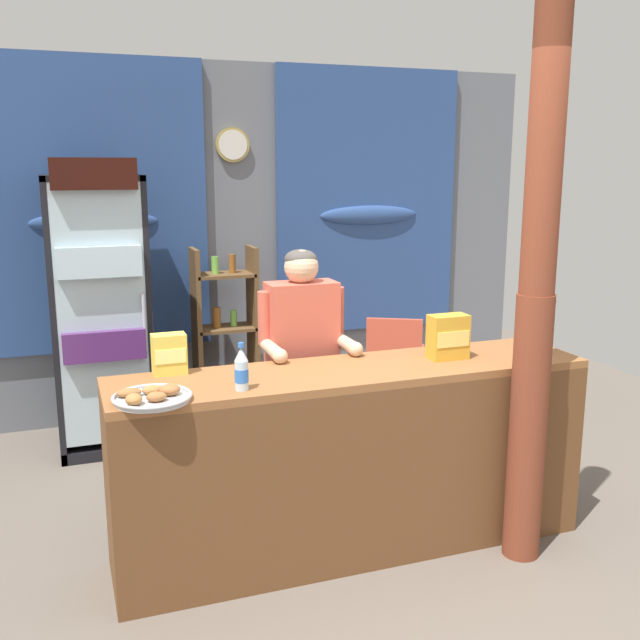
{
  "coord_description": "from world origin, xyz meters",
  "views": [
    {
      "loc": [
        -1.46,
        -2.88,
        1.99
      ],
      "look_at": [
        -0.12,
        0.82,
        1.15
      ],
      "focal_mm": 40.95,
      "sensor_mm": 36.0,
      "label": 1
    }
  ],
  "objects_px": {
    "shopkeeper": "(302,351)",
    "snack_box_instant_noodle": "(169,354)",
    "snack_box_choco_powder": "(448,337)",
    "timber_post": "(536,306)",
    "stall_counter": "(360,448)",
    "drink_fridge": "(99,295)",
    "plastic_lawn_chair": "(394,362)",
    "soda_bottle_orange_soda": "(529,327)",
    "bottle_shelf_rack": "(225,334)",
    "soda_bottle_water": "(241,370)",
    "pastry_tray": "(151,396)"
  },
  "relations": [
    {
      "from": "plastic_lawn_chair",
      "to": "shopkeeper",
      "type": "relative_size",
      "value": 0.56
    },
    {
      "from": "timber_post",
      "to": "snack_box_choco_powder",
      "type": "xyz_separation_m",
      "value": [
        -0.25,
        0.39,
        -0.22
      ]
    },
    {
      "from": "timber_post",
      "to": "snack_box_choco_powder",
      "type": "distance_m",
      "value": 0.51
    },
    {
      "from": "soda_bottle_water",
      "to": "pastry_tray",
      "type": "height_order",
      "value": "soda_bottle_water"
    },
    {
      "from": "snack_box_instant_noodle",
      "to": "shopkeeper",
      "type": "bearing_deg",
      "value": 18.79
    },
    {
      "from": "soda_bottle_orange_soda",
      "to": "snack_box_instant_noodle",
      "type": "relative_size",
      "value": 1.66
    },
    {
      "from": "timber_post",
      "to": "soda_bottle_water",
      "type": "height_order",
      "value": "timber_post"
    },
    {
      "from": "plastic_lawn_chair",
      "to": "snack_box_choco_powder",
      "type": "xyz_separation_m",
      "value": [
        -0.48,
        -1.63,
        0.6
      ]
    },
    {
      "from": "soda_bottle_water",
      "to": "snack_box_instant_noodle",
      "type": "relative_size",
      "value": 1.11
    },
    {
      "from": "snack_box_choco_powder",
      "to": "snack_box_instant_noodle",
      "type": "xyz_separation_m",
      "value": [
        -1.43,
        0.21,
        -0.02
      ]
    },
    {
      "from": "plastic_lawn_chair",
      "to": "soda_bottle_orange_soda",
      "type": "bearing_deg",
      "value": -89.72
    },
    {
      "from": "soda_bottle_orange_soda",
      "to": "pastry_tray",
      "type": "relative_size",
      "value": 0.96
    },
    {
      "from": "timber_post",
      "to": "snack_box_instant_noodle",
      "type": "xyz_separation_m",
      "value": [
        -1.68,
        0.6,
        -0.24
      ]
    },
    {
      "from": "timber_post",
      "to": "snack_box_choco_powder",
      "type": "relative_size",
      "value": 11.66
    },
    {
      "from": "shopkeeper",
      "to": "soda_bottle_orange_soda",
      "type": "distance_m",
      "value": 1.26
    },
    {
      "from": "timber_post",
      "to": "bottle_shelf_rack",
      "type": "xyz_separation_m",
      "value": [
        -0.99,
        2.47,
        -0.6
      ]
    },
    {
      "from": "shopkeeper",
      "to": "soda_bottle_orange_soda",
      "type": "xyz_separation_m",
      "value": [
        1.14,
        -0.5,
        0.16
      ]
    },
    {
      "from": "timber_post",
      "to": "drink_fridge",
      "type": "bearing_deg",
      "value": 130.15
    },
    {
      "from": "plastic_lawn_chair",
      "to": "snack_box_instant_noodle",
      "type": "xyz_separation_m",
      "value": [
        -1.91,
        -1.42,
        0.59
      ]
    },
    {
      "from": "bottle_shelf_rack",
      "to": "shopkeeper",
      "type": "distance_m",
      "value": 1.63
    },
    {
      "from": "bottle_shelf_rack",
      "to": "soda_bottle_water",
      "type": "xyz_separation_m",
      "value": [
        -0.42,
        -2.25,
        0.36
      ]
    },
    {
      "from": "bottle_shelf_rack",
      "to": "snack_box_choco_powder",
      "type": "bearing_deg",
      "value": -70.45
    },
    {
      "from": "drink_fridge",
      "to": "bottle_shelf_rack",
      "type": "bearing_deg",
      "value": 12.32
    },
    {
      "from": "soda_bottle_orange_soda",
      "to": "soda_bottle_water",
      "type": "distance_m",
      "value": 1.66
    },
    {
      "from": "stall_counter",
      "to": "snack_box_choco_powder",
      "type": "distance_m",
      "value": 0.75
    },
    {
      "from": "timber_post",
      "to": "pastry_tray",
      "type": "relative_size",
      "value": 7.91
    },
    {
      "from": "timber_post",
      "to": "soda_bottle_orange_soda",
      "type": "distance_m",
      "value": 0.48
    },
    {
      "from": "stall_counter",
      "to": "timber_post",
      "type": "distance_m",
      "value": 1.11
    },
    {
      "from": "shopkeeper",
      "to": "snack_box_instant_noodle",
      "type": "relative_size",
      "value": 7.66
    },
    {
      "from": "timber_post",
      "to": "drink_fridge",
      "type": "height_order",
      "value": "timber_post"
    },
    {
      "from": "snack_box_choco_powder",
      "to": "snack_box_instant_noodle",
      "type": "relative_size",
      "value": 1.18
    },
    {
      "from": "snack_box_instant_noodle",
      "to": "pastry_tray",
      "type": "xyz_separation_m",
      "value": [
        -0.14,
        -0.4,
        -0.08
      ]
    },
    {
      "from": "stall_counter",
      "to": "soda_bottle_water",
      "type": "xyz_separation_m",
      "value": [
        -0.62,
        -0.05,
        0.48
      ]
    },
    {
      "from": "timber_post",
      "to": "pastry_tray",
      "type": "height_order",
      "value": "timber_post"
    },
    {
      "from": "timber_post",
      "to": "plastic_lawn_chair",
      "type": "xyz_separation_m",
      "value": [
        0.23,
        2.02,
        -0.82
      ]
    },
    {
      "from": "plastic_lawn_chair",
      "to": "shopkeeper",
      "type": "xyz_separation_m",
      "value": [
        -1.14,
        -1.15,
        0.47
      ]
    },
    {
      "from": "snack_box_instant_noodle",
      "to": "drink_fridge",
      "type": "bearing_deg",
      "value": 97.85
    },
    {
      "from": "drink_fridge",
      "to": "pastry_tray",
      "type": "distance_m",
      "value": 2.08
    },
    {
      "from": "drink_fridge",
      "to": "shopkeeper",
      "type": "relative_size",
      "value": 1.32
    },
    {
      "from": "drink_fridge",
      "to": "soda_bottle_orange_soda",
      "type": "relative_size",
      "value": 6.09
    },
    {
      "from": "stall_counter",
      "to": "timber_post",
      "type": "height_order",
      "value": "timber_post"
    },
    {
      "from": "drink_fridge",
      "to": "soda_bottle_orange_soda",
      "type": "distance_m",
      "value": 2.87
    },
    {
      "from": "shopkeeper",
      "to": "pastry_tray",
      "type": "relative_size",
      "value": 4.41
    },
    {
      "from": "snack_box_instant_noodle",
      "to": "pastry_tray",
      "type": "relative_size",
      "value": 0.58
    },
    {
      "from": "plastic_lawn_chair",
      "to": "soda_bottle_water",
      "type": "height_order",
      "value": "soda_bottle_water"
    },
    {
      "from": "shopkeeper",
      "to": "snack_box_instant_noodle",
      "type": "xyz_separation_m",
      "value": [
        -0.78,
        -0.26,
        0.12
      ]
    },
    {
      "from": "timber_post",
      "to": "snack_box_choco_powder",
      "type": "height_order",
      "value": "timber_post"
    },
    {
      "from": "timber_post",
      "to": "shopkeeper",
      "type": "xyz_separation_m",
      "value": [
        -0.91,
        0.86,
        -0.35
      ]
    },
    {
      "from": "plastic_lawn_chair",
      "to": "snack_box_choco_powder",
      "type": "distance_m",
      "value": 1.8
    },
    {
      "from": "timber_post",
      "to": "bottle_shelf_rack",
      "type": "relative_size",
      "value": 2.0
    }
  ]
}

